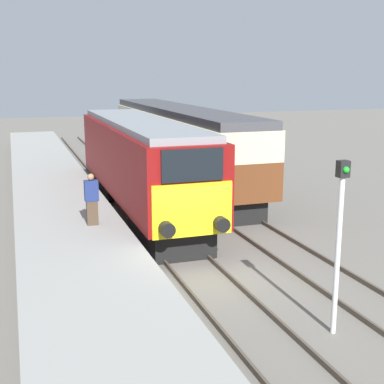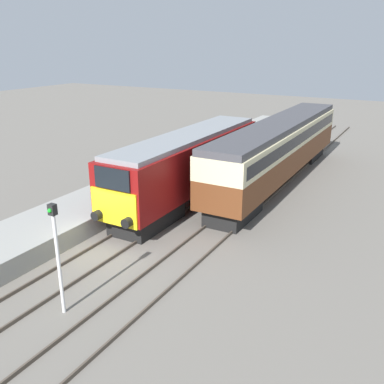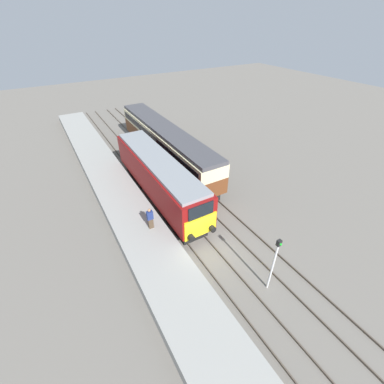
{
  "view_description": "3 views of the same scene",
  "coord_description": "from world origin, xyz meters",
  "px_view_note": "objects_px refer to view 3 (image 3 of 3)",
  "views": [
    {
      "loc": [
        -4.9,
        -14.01,
        5.77
      ],
      "look_at": [
        0.0,
        0.52,
        2.34
      ],
      "focal_mm": 50.0,
      "sensor_mm": 36.0,
      "label": 1
    },
    {
      "loc": [
        11.58,
        -13.2,
        8.74
      ],
      "look_at": [
        1.7,
        4.52,
        1.6
      ],
      "focal_mm": 40.0,
      "sensor_mm": 36.0,
      "label": 2
    },
    {
      "loc": [
        -6.99,
        -10.3,
        13.62
      ],
      "look_at": [
        1.7,
        4.52,
        1.6
      ],
      "focal_mm": 24.0,
      "sensor_mm": 36.0,
      "label": 3
    }
  ],
  "objects_px": {
    "locomotive": "(159,177)",
    "signal_post": "(274,261)",
    "passenger_carriage": "(165,141)",
    "person_on_platform": "(150,219)"
  },
  "relations": [
    {
      "from": "locomotive",
      "to": "passenger_carriage",
      "type": "distance_m",
      "value": 6.74
    },
    {
      "from": "locomotive",
      "to": "person_on_platform",
      "type": "relative_size",
      "value": 8.12
    },
    {
      "from": "locomotive",
      "to": "passenger_carriage",
      "type": "relative_size",
      "value": 0.75
    },
    {
      "from": "signal_post",
      "to": "locomotive",
      "type": "bearing_deg",
      "value": 98.3
    },
    {
      "from": "locomotive",
      "to": "passenger_carriage",
      "type": "bearing_deg",
      "value": 59.69
    },
    {
      "from": "locomotive",
      "to": "person_on_platform",
      "type": "distance_m",
      "value": 4.93
    },
    {
      "from": "locomotive",
      "to": "signal_post",
      "type": "relative_size",
      "value": 3.5
    },
    {
      "from": "passenger_carriage",
      "to": "signal_post",
      "type": "height_order",
      "value": "passenger_carriage"
    },
    {
      "from": "locomotive",
      "to": "person_on_platform",
      "type": "height_order",
      "value": "locomotive"
    },
    {
      "from": "locomotive",
      "to": "signal_post",
      "type": "height_order",
      "value": "signal_post"
    }
  ]
}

